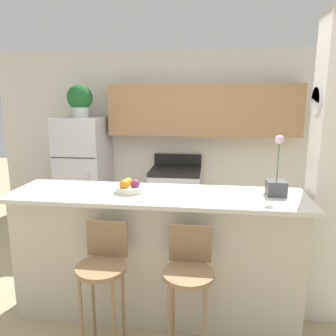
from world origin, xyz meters
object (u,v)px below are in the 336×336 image
object	(u,v)px
refrigerator	(84,173)
fruit_bowl	(129,187)
potted_plant_on_fridge	(80,99)
stove_range	(175,199)
bar_stool_right	(189,275)
orchid_vase	(276,183)
bar_stool_left	(103,269)

from	to	relation	value
refrigerator	fruit_bowl	size ratio (longest dim) A/B	6.63
refrigerator	fruit_bowl	distance (m)	2.17
refrigerator	potted_plant_on_fridge	size ratio (longest dim) A/B	3.64
stove_range	bar_stool_right	world-z (taller)	stove_range
orchid_vase	fruit_bowl	xyz separation A→B (m)	(-1.22, -0.06, -0.06)
bar_stool_right	potted_plant_on_fridge	distance (m)	3.11
bar_stool_right	orchid_vase	distance (m)	1.04
stove_range	bar_stool_right	bearing A→B (deg)	-81.64
refrigerator	stove_range	bearing A→B (deg)	1.47
fruit_bowl	bar_stool_right	bearing A→B (deg)	-43.22
stove_range	fruit_bowl	bearing A→B (deg)	-96.15
stove_range	bar_stool_right	distance (m)	2.40
refrigerator	orchid_vase	world-z (taller)	refrigerator
refrigerator	orchid_vase	bearing A→B (deg)	-36.67
orchid_vase	bar_stool_right	bearing A→B (deg)	-139.37
potted_plant_on_fridge	bar_stool_left	bearing A→B (deg)	-65.61
refrigerator	stove_range	world-z (taller)	refrigerator
potted_plant_on_fridge	fruit_bowl	size ratio (longest dim) A/B	1.82
bar_stool_left	bar_stool_right	distance (m)	0.63
bar_stool_left	fruit_bowl	xyz separation A→B (m)	(0.08, 0.51, 0.48)
potted_plant_on_fridge	orchid_vase	size ratio (longest dim) A/B	0.90
refrigerator	stove_range	size ratio (longest dim) A/B	1.51
bar_stool_right	potted_plant_on_fridge	world-z (taller)	potted_plant_on_fridge
stove_range	bar_stool_left	bearing A→B (deg)	-96.75
potted_plant_on_fridge	fruit_bowl	xyz separation A→B (m)	(1.14, -1.82, -0.72)
orchid_vase	refrigerator	bearing A→B (deg)	143.33
stove_range	potted_plant_on_fridge	xyz separation A→B (m)	(-1.34, -0.03, 1.40)
orchid_vase	potted_plant_on_fridge	bearing A→B (deg)	143.33
fruit_bowl	bar_stool_left	bearing A→B (deg)	-98.91
potted_plant_on_fridge	refrigerator	bearing A→B (deg)	-64.65
refrigerator	fruit_bowl	world-z (taller)	refrigerator
refrigerator	bar_stool_right	bearing A→B (deg)	-54.15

